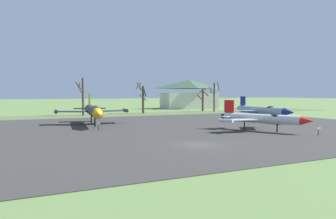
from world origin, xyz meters
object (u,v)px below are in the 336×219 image
Objects in this scene: info_placard_front_right at (98,126)px; jet_fighter_rear_center at (262,110)px; jet_fighter_front_right at (93,111)px; jet_fighter_front_left at (261,118)px; visitor_building at (189,94)px; info_placard_front_left at (318,131)px; info_placard_rear_center at (293,121)px.

info_placard_front_right is 31.11m from jet_fighter_rear_center.
jet_fighter_front_left is at bearing -44.63° from jet_fighter_front_right.
visitor_building is (13.50, 51.64, 2.80)m from jet_fighter_rear_center.
jet_fighter_rear_center is at bearing 65.66° from info_placard_front_left.
visitor_building is at bearing 72.62° from info_placard_front_left.
jet_fighter_front_right is 17.06× the size of info_placard_rear_center.
visitor_building is (13.96, 59.26, 4.29)m from info_placard_rear_center.
info_placard_rear_center is at bearing 54.55° from info_placard_front_left.
jet_fighter_rear_center is (8.64, 19.10, 1.46)m from info_placard_front_left.
jet_fighter_rear_center is 0.76× the size of visitor_building.
visitor_building is (44.54, 53.06, 4.22)m from info_placard_front_right.
info_placard_front_right reaches higher than info_placard_front_left.
info_placard_front_left is at bearing -114.34° from jet_fighter_rear_center.
jet_fighter_front_left is at bearing -111.26° from visitor_building.
jet_fighter_rear_center is 53.45m from visitor_building.
jet_fighter_front_right reaches higher than jet_fighter_rear_center.
info_placard_front_right reaches higher than info_placard_rear_center.
info_placard_front_left is (2.68, -6.95, -1.16)m from jet_fighter_front_left.
jet_fighter_front_left is 0.73× the size of jet_fighter_front_right.
jet_fighter_front_right is 1.08× the size of jet_fighter_rear_center.
visitor_building is at bearing 68.74° from jet_fighter_front_left.
visitor_building reaches higher than jet_fighter_front_left.
jet_fighter_rear_center is at bearing 47.01° from jet_fighter_front_left.
jet_fighter_front_left is 16.61m from jet_fighter_rear_center.
jet_fighter_front_left is at bearing -28.57° from info_placard_front_right.
jet_fighter_front_right is 7.98m from info_placard_front_right.
info_placard_front_right is 1.08× the size of info_placard_rear_center.
visitor_building is (24.82, 63.80, 3.09)m from jet_fighter_front_left.
jet_fighter_front_left is 7.54m from info_placard_front_left.
info_placard_front_right is at bearing 151.43° from jet_fighter_front_left.
info_placard_front_left is 0.07× the size of jet_fighter_rear_center.
jet_fighter_front_left is 0.79× the size of jet_fighter_rear_center.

